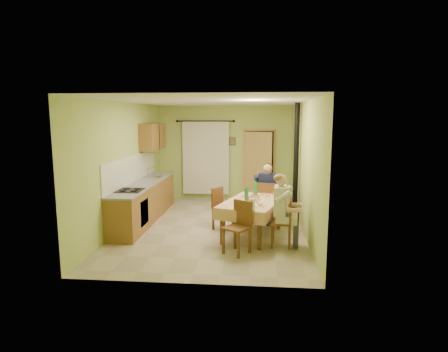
# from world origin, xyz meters

# --- Properties ---
(floor) EXTENTS (4.00, 6.00, 0.01)m
(floor) POSITION_xyz_m (0.00, 0.00, 0.00)
(floor) COLOR tan
(floor) RESTS_ON ground
(room_shell) EXTENTS (4.04, 6.04, 2.82)m
(room_shell) POSITION_xyz_m (0.00, 0.00, 1.82)
(room_shell) COLOR #AFC766
(room_shell) RESTS_ON ground
(kitchen_run) EXTENTS (0.64, 3.64, 1.56)m
(kitchen_run) POSITION_xyz_m (-1.71, 0.40, 0.48)
(kitchen_run) COLOR brown
(kitchen_run) RESTS_ON ground
(upper_cabinets) EXTENTS (0.35, 1.40, 0.70)m
(upper_cabinets) POSITION_xyz_m (-1.82, 1.70, 1.95)
(upper_cabinets) COLOR brown
(upper_cabinets) RESTS_ON room_shell
(curtain) EXTENTS (1.70, 0.07, 2.22)m
(curtain) POSITION_xyz_m (-0.55, 2.90, 1.26)
(curtain) COLOR black
(curtain) RESTS_ON ground
(doorway) EXTENTS (0.96, 0.31, 2.15)m
(doorway) POSITION_xyz_m (1.04, 2.91, 1.05)
(doorway) COLOR black
(doorway) RESTS_ON ground
(dining_table) EXTENTS (1.51, 1.95, 0.76)m
(dining_table) POSITION_xyz_m (0.91, -0.66, 0.38)
(dining_table) COLOR tan
(dining_table) RESTS_ON ground
(tableware) EXTENTS (0.68, 1.59, 0.33)m
(tableware) POSITION_xyz_m (0.90, -0.76, 0.83)
(tableware) COLOR white
(tableware) RESTS_ON dining_table
(chair_far) EXTENTS (0.51, 0.51, 0.99)m
(chair_far) POSITION_xyz_m (1.23, 0.33, 0.29)
(chair_far) COLOR brown
(chair_far) RESTS_ON ground
(chair_near) EXTENTS (0.56, 0.56, 0.96)m
(chair_near) POSITION_xyz_m (0.65, -1.67, 0.29)
(chair_near) COLOR brown
(chair_near) RESTS_ON ground
(chair_right) EXTENTS (0.42, 0.42, 0.93)m
(chair_right) POSITION_xyz_m (1.48, -1.24, 0.29)
(chair_right) COLOR brown
(chair_right) RESTS_ON ground
(chair_left) EXTENTS (0.52, 0.52, 0.93)m
(chair_left) POSITION_xyz_m (0.25, -0.20, 0.29)
(chair_left) COLOR brown
(chair_left) RESTS_ON ground
(man_far) EXTENTS (0.63, 0.54, 1.39)m
(man_far) POSITION_xyz_m (1.23, 0.34, 0.88)
(man_far) COLOR #141938
(man_far) RESTS_ON chair_far
(man_right) EXTENTS (0.50, 0.61, 1.39)m
(man_right) POSITION_xyz_m (1.47, -1.24, 0.88)
(man_right) COLOR beige
(man_right) RESTS_ON chair_right
(stove_flue) EXTENTS (0.24, 0.24, 2.80)m
(stove_flue) POSITION_xyz_m (1.90, 0.60, 1.02)
(stove_flue) COLOR black
(stove_flue) RESTS_ON ground
(picture_back) EXTENTS (0.19, 0.03, 0.23)m
(picture_back) POSITION_xyz_m (0.25, 2.97, 1.75)
(picture_back) COLOR black
(picture_back) RESTS_ON room_shell
(picture_right) EXTENTS (0.03, 0.31, 0.21)m
(picture_right) POSITION_xyz_m (1.97, 1.20, 1.85)
(picture_right) COLOR brown
(picture_right) RESTS_ON room_shell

